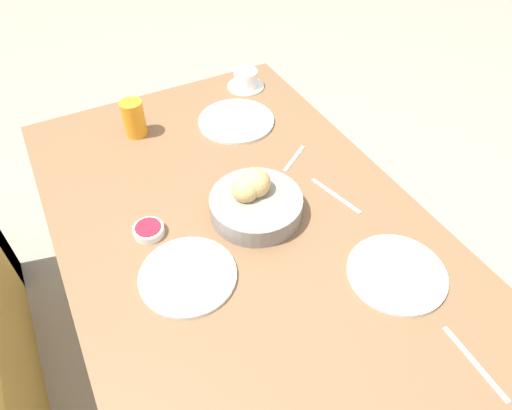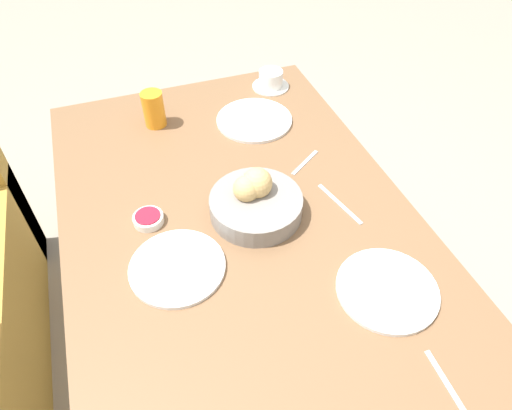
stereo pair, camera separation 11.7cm
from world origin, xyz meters
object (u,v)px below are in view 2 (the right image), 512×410
plate_near_right (254,120)px  spoon_coffee (305,162)px  bread_basket (255,201)px  juice_glass (154,109)px  plate_far_center (177,267)px  fork_silver (452,392)px  knife_silver (340,204)px  coffee_cup (271,80)px  jam_bowl_berry (148,219)px  plate_near_left (387,289)px

plate_near_right → spoon_coffee: 0.26m
bread_basket → spoon_coffee: bearing=-55.7°
plate_near_right → juice_glass: 0.32m
bread_basket → plate_far_center: size_ratio=1.06×
juice_glass → plate_near_right: bearing=-106.5°
fork_silver → knife_silver: size_ratio=1.01×
plate_far_center → bread_basket: bearing=-64.3°
juice_glass → plate_far_center: bearing=173.9°
plate_far_center → fork_silver: 0.62m
fork_silver → spoon_coffee: 0.71m
plate_far_center → coffee_cup: 0.83m
plate_near_right → juice_glass: juice_glass is taller
jam_bowl_berry → fork_silver: jam_bowl_berry is taller
coffee_cup → jam_bowl_berry: (-0.50, 0.53, -0.02)m
coffee_cup → fork_silver: bearing=176.8°
plate_near_left → plate_near_right: same height
jam_bowl_berry → spoon_coffee: size_ratio=0.68×
bread_basket → coffee_cup: 0.62m
plate_far_center → fork_silver: bearing=-137.1°
plate_far_center → juice_glass: juice_glass is taller
juice_glass → knife_silver: (-0.52, -0.39, -0.06)m
coffee_cup → knife_silver: coffee_cup is taller
plate_near_right → plate_far_center: bearing=143.7°
plate_near_left → jam_bowl_berry: jam_bowl_berry is taller
plate_near_left → jam_bowl_berry: (0.39, 0.46, 0.01)m
plate_near_right → juice_glass: size_ratio=2.14×
coffee_cup → spoon_coffee: coffee_cup is taller
bread_basket → coffee_cup: (0.56, -0.26, -0.01)m
bread_basket → knife_silver: size_ratio=1.40×
plate_near_right → plate_far_center: same height
plate_near_left → juice_glass: (0.80, 0.37, 0.05)m
bread_basket → spoon_coffee: 0.25m
plate_near_left → plate_near_right: (0.71, 0.06, 0.00)m
jam_bowl_berry → knife_silver: 0.50m
bread_basket → fork_silver: bearing=-161.3°
fork_silver → bread_basket: bearing=18.7°
bread_basket → jam_bowl_berry: bearing=78.0°
plate_near_left → spoon_coffee: (0.47, -0.01, -0.00)m
jam_bowl_berry → fork_silver: (-0.63, -0.46, -0.01)m
bread_basket → fork_silver: 0.60m
knife_silver → plate_far_center: bearing=98.0°
bread_basket → plate_near_left: bread_basket is taller
juice_glass → spoon_coffee: size_ratio=1.00×
coffee_cup → plate_far_center: bearing=144.0°
spoon_coffee → plate_far_center: bearing=119.9°
fork_silver → knife_silver: same height
plate_far_center → spoon_coffee: bearing=-60.1°
fork_silver → plate_far_center: bearing=42.9°
coffee_cup → jam_bowl_berry: 0.73m
plate_near_left → coffee_cup: (0.89, -0.06, 0.02)m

